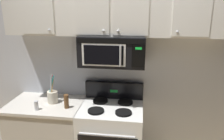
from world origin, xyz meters
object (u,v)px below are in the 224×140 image
stove_range (111,138)px  utensil_crock_cream (52,96)px  over_range_microwave (113,50)px  pepper_mill (66,101)px  salt_shaker (36,106)px

stove_range → utensil_crock_cream: utensil_crock_cream is taller
over_range_microwave → pepper_mill: 0.82m
over_range_microwave → salt_shaker: bearing=-160.5°
stove_range → utensil_crock_cream: size_ratio=2.99×
salt_shaker → pepper_mill: bearing=16.0°
stove_range → over_range_microwave: over_range_microwave is taller
salt_shaker → stove_range: bearing=12.4°
pepper_mill → utensil_crock_cream: bearing=151.3°
over_range_microwave → salt_shaker: size_ratio=6.84×
utensil_crock_cream → pepper_mill: size_ratio=2.19×
over_range_microwave → pepper_mill: (-0.53, -0.21, -0.59)m
salt_shaker → pepper_mill: (0.33, 0.10, 0.03)m
utensil_crock_cream → pepper_mill: (0.22, -0.12, -0.01)m
salt_shaker → pepper_mill: 0.35m
stove_range → utensil_crock_cream: bearing=177.9°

